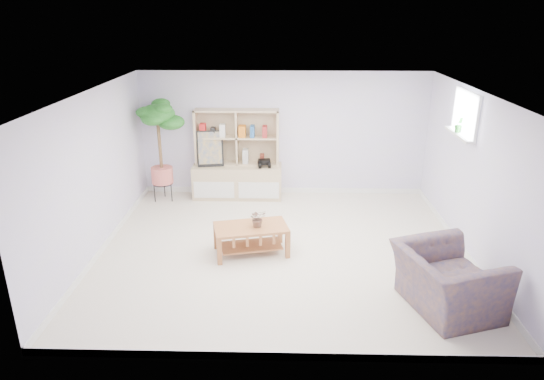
{
  "coord_description": "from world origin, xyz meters",
  "views": [
    {
      "loc": [
        0.01,
        -6.64,
        3.46
      ],
      "look_at": [
        -0.16,
        0.16,
        0.92
      ],
      "focal_mm": 32.0,
      "sensor_mm": 36.0,
      "label": 1
    }
  ],
  "objects_px": {
    "floor_tree": "(160,152)",
    "storage_unit": "(237,155)",
    "coffee_table": "(251,240)",
    "armchair": "(448,277)"
  },
  "relations": [
    {
      "from": "coffee_table",
      "to": "floor_tree",
      "type": "distance_m",
      "value": 2.91
    },
    {
      "from": "floor_tree",
      "to": "storage_unit",
      "type": "bearing_deg",
      "value": 8.65
    },
    {
      "from": "storage_unit",
      "to": "coffee_table",
      "type": "relative_size",
      "value": 1.59
    },
    {
      "from": "storage_unit",
      "to": "coffee_table",
      "type": "bearing_deg",
      "value": -79.91
    },
    {
      "from": "floor_tree",
      "to": "armchair",
      "type": "xyz_separation_m",
      "value": [
        4.3,
        -3.51,
        -0.53
      ]
    },
    {
      "from": "storage_unit",
      "to": "floor_tree",
      "type": "distance_m",
      "value": 1.43
    },
    {
      "from": "coffee_table",
      "to": "armchair",
      "type": "distance_m",
      "value": 2.84
    },
    {
      "from": "coffee_table",
      "to": "floor_tree",
      "type": "relative_size",
      "value": 0.56
    },
    {
      "from": "storage_unit",
      "to": "floor_tree",
      "type": "xyz_separation_m",
      "value": [
        -1.41,
        -0.22,
        0.11
      ]
    },
    {
      "from": "armchair",
      "to": "floor_tree",
      "type": "bearing_deg",
      "value": 33.14
    }
  ]
}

